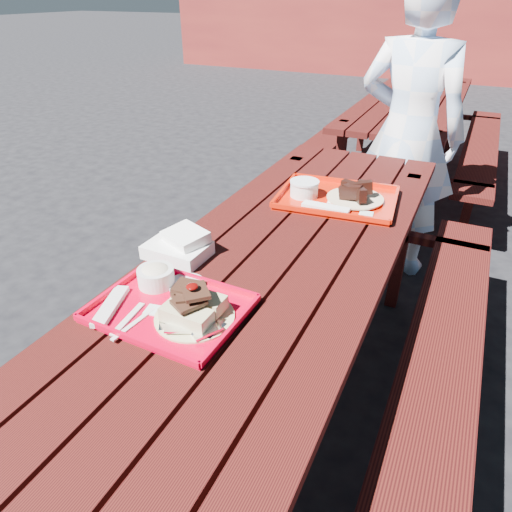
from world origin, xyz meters
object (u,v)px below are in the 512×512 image
Objects in this scene: picnic_table_far at (409,122)px; far_tray at (335,196)px; person at (408,134)px; near_tray at (174,299)px; picnic_table_near at (274,300)px.

far_tray is (0.05, -2.29, 0.21)m from picnic_table_far.
near_tray is at bearing 88.02° from person.
picnic_table_far is at bearing 91.21° from far_tray.
near_tray is 0.92m from far_tray.
far_tray reaches higher than picnic_table_near.
picnic_table_near is 1.46× the size of person.
near_tray is at bearing -108.14° from picnic_table_near.
picnic_table_far is at bearing -74.70° from person.
near_tray is 1.85m from person.
person reaches higher than picnic_table_far.
far_tray is 0.31× the size of person.
picnic_table_near is 0.47m from near_tray.
person is (0.18, 1.42, 0.26)m from picnic_table_near.
picnic_table_near and picnic_table_far have the same top height.
far_tray is at bearing 89.46° from person.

